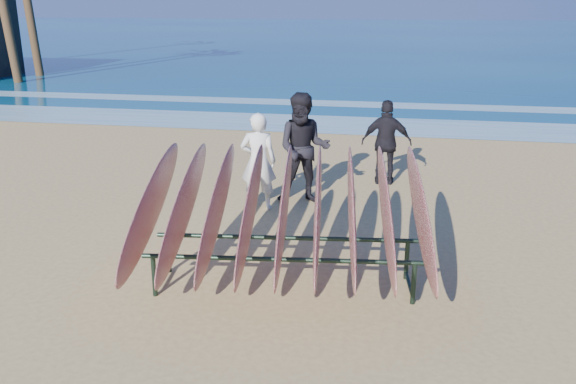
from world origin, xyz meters
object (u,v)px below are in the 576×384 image
(surfboard_rack, at_px, (284,209))
(person_white, at_px, (258,161))
(person_dark_b, at_px, (387,143))
(person_dark_a, at_px, (304,149))

(surfboard_rack, distance_m, person_white, 2.92)
(person_dark_b, bearing_deg, person_white, 42.33)
(surfboard_rack, xyz_separation_m, person_dark_b, (1.03, 4.57, -0.21))
(person_dark_a, bearing_deg, surfboard_rack, -88.99)
(surfboard_rack, xyz_separation_m, person_white, (-0.95, 2.76, -0.19))
(surfboard_rack, relative_size, person_white, 2.20)
(person_white, xyz_separation_m, person_dark_a, (0.67, 0.46, 0.13))
(person_white, bearing_deg, person_dark_b, -145.57)
(person_white, height_order, person_dark_b, person_white)
(person_white, relative_size, person_dark_b, 1.02)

